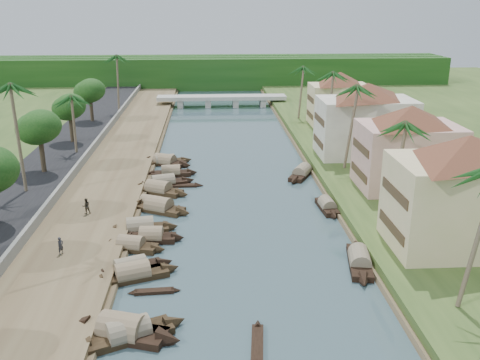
{
  "coord_description": "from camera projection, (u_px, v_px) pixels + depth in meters",
  "views": [
    {
      "loc": [
        -2.91,
        -44.31,
        22.09
      ],
      "look_at": [
        0.64,
        15.3,
        2.0
      ],
      "focal_mm": 40.0,
      "sensor_mm": 36.0,
      "label": 1
    }
  ],
  "objects": [
    {
      "name": "sampan_3",
      "position": [
        131.0,
        269.0,
        45.47
      ],
      "size": [
        7.73,
        4.46,
        2.1
      ],
      "rotation": [
        0.0,
        0.0,
        0.4
      ],
      "color": "black",
      "rests_on": "ground"
    },
    {
      "name": "person_far",
      "position": [
        86.0,
        206.0,
        55.95
      ],
      "size": [
        1.04,
        0.95,
        1.72
      ],
      "primitive_type": "imported",
      "rotation": [
        0.0,
        0.0,
        3.59
      ],
      "color": "#373026",
      "rests_on": "left_bank"
    },
    {
      "name": "person_near",
      "position": [
        61.0,
        246.0,
        47.06
      ],
      "size": [
        0.65,
        0.7,
        1.6
      ],
      "primitive_type": "imported",
      "rotation": [
        0.0,
        0.0,
        0.96
      ],
      "color": "#2A2C33",
      "rests_on": "left_bank"
    },
    {
      "name": "palm_3",
      "position": [
        331.0,
        75.0,
        81.9
      ],
      "size": [
        3.2,
        3.2,
        11.92
      ],
      "color": "#71614B",
      "rests_on": "ground"
    },
    {
      "name": "sampan_15",
      "position": [
        327.0,
        206.0,
        59.38
      ],
      "size": [
        1.89,
        6.95,
        1.89
      ],
      "rotation": [
        0.0,
        0.0,
        1.64
      ],
      "color": "black",
      "rests_on": "ground"
    },
    {
      "name": "left_bank",
      "position": [
        106.0,
        183.0,
        67.03
      ],
      "size": [
        10.0,
        180.0,
        0.8
      ],
      "primitive_type": "cube",
      "color": "brown",
      "rests_on": "ground"
    },
    {
      "name": "sampan_16",
      "position": [
        302.0,
        173.0,
        70.79
      ],
      "size": [
        5.4,
        8.56,
        2.15
      ],
      "rotation": [
        0.0,
        0.0,
        1.1
      ],
      "color": "black",
      "rests_on": "ground"
    },
    {
      "name": "sampan_8",
      "position": [
        159.0,
        208.0,
        58.91
      ],
      "size": [
        7.96,
        5.32,
        2.44
      ],
      "rotation": [
        0.0,
        0.0,
        -0.47
      ],
      "color": "black",
      "rests_on": "ground"
    },
    {
      "name": "right_bank",
      "position": [
        380.0,
        176.0,
        68.93
      ],
      "size": [
        16.0,
        180.0,
        1.2
      ],
      "primitive_type": "cube",
      "color": "#2E471C",
      "rests_on": "ground"
    },
    {
      "name": "tree_3",
      "position": [
        39.0,
        128.0,
        66.33
      ],
      "size": [
        4.96,
        4.96,
        7.81
      ],
      "color": "#423625",
      "rests_on": "ground"
    },
    {
      "name": "sampan_2",
      "position": [
        133.0,
        275.0,
        44.52
      ],
      "size": [
        8.32,
        4.31,
        2.18
      ],
      "rotation": [
        0.0,
        0.0,
        0.34
      ],
      "color": "black",
      "rests_on": "ground"
    },
    {
      "name": "sampan_0",
      "position": [
        129.0,
        334.0,
        36.61
      ],
      "size": [
        8.49,
        5.04,
        2.24
      ],
      "rotation": [
        0.0,
        0.0,
        0.42
      ],
      "color": "black",
      "rests_on": "ground"
    },
    {
      "name": "palm_7",
      "position": [
        301.0,
        69.0,
        97.04
      ],
      "size": [
        3.2,
        3.2,
        10.93
      ],
      "color": "#71614B",
      "rests_on": "ground"
    },
    {
      "name": "canoe_0",
      "position": [
        257.0,
        345.0,
        35.88
      ],
      "size": [
        1.44,
        6.15,
        0.81
      ],
      "rotation": [
        0.0,
        0.0,
        1.47
      ],
      "color": "black",
      "rests_on": "ground"
    },
    {
      "name": "sampan_13",
      "position": [
        165.0,
        162.0,
        75.59
      ],
      "size": [
        8.41,
        5.28,
        2.31
      ],
      "rotation": [
        0.0,
        0.0,
        -0.45
      ],
      "color": "black",
      "rests_on": "ground"
    },
    {
      "name": "palm_8",
      "position": [
        115.0,
        57.0,
        101.96
      ],
      "size": [
        3.2,
        3.2,
        12.19
      ],
      "color": "#71614B",
      "rests_on": "ground"
    },
    {
      "name": "sampan_5",
      "position": [
        151.0,
        237.0,
        51.6
      ],
      "size": [
        6.58,
        2.02,
        2.1
      ],
      "rotation": [
        0.0,
        0.0,
        -0.05
      ],
      "color": "black",
      "rests_on": "ground"
    },
    {
      "name": "canoe_2",
      "position": [
        179.0,
        186.0,
        66.78
      ],
      "size": [
        6.27,
        0.92,
        0.91
      ],
      "rotation": [
        0.0,
        0.0,
        0.0
      ],
      "color": "black",
      "rests_on": "ground"
    },
    {
      "name": "palm_6",
      "position": [
        71.0,
        98.0,
        74.35
      ],
      "size": [
        3.2,
        3.2,
        9.53
      ],
      "color": "#71614B",
      "rests_on": "ground"
    },
    {
      "name": "ground",
      "position": [
        243.0,
        254.0,
        49.13
      ],
      "size": [
        220.0,
        220.0,
        0.0
      ],
      "primitive_type": "plane",
      "color": "#384E54",
      "rests_on": "ground"
    },
    {
      "name": "sampan_11",
      "position": [
        171.0,
        173.0,
        70.85
      ],
      "size": [
        7.35,
        2.16,
        2.1
      ],
      "rotation": [
        0.0,
        0.0,
        0.08
      ],
      "color": "black",
      "rests_on": "ground"
    },
    {
      "name": "building_mid",
      "position": [
        408.0,
        146.0,
        61.55
      ],
      "size": [
        14.11,
        14.11,
        9.7
      ],
      "color": "#DFA89D",
      "rests_on": "right_bank"
    },
    {
      "name": "tree_5",
      "position": [
        90.0,
        91.0,
        95.18
      ],
      "size": [
        4.89,
        4.89,
        7.42
      ],
      "color": "#423625",
      "rests_on": "ground"
    },
    {
      "name": "bridge",
      "position": [
        222.0,
        99.0,
        116.7
      ],
      "size": [
        28.0,
        4.0,
        2.4
      ],
      "color": "#A6A69C",
      "rests_on": "ground"
    },
    {
      "name": "sampan_1",
      "position": [
        122.0,
        331.0,
        36.93
      ],
      "size": [
        9.04,
        4.68,
        2.58
      ],
      "rotation": [
        0.0,
        0.0,
        -0.32
      ],
      "color": "black",
      "rests_on": "ground"
    },
    {
      "name": "retaining_wall",
      "position": [
        71.0,
        176.0,
        66.49
      ],
      "size": [
        0.4,
        180.0,
        1.1
      ],
      "primitive_type": "cube",
      "color": "gray",
      "rests_on": "left_bank"
    },
    {
      "name": "road",
      "position": [
        36.0,
        182.0,
        66.45
      ],
      "size": [
        8.0,
        180.0,
        1.4
      ],
      "primitive_type": "cube",
      "color": "black",
      "rests_on": "ground"
    },
    {
      "name": "sampan_4",
      "position": [
        131.0,
        246.0,
        49.74
      ],
      "size": [
        7.04,
        3.21,
        1.99
      ],
      "rotation": [
        0.0,
        0.0,
        -0.26
      ],
      "color": "black",
      "rests_on": "ground"
    },
    {
      "name": "building_far",
      "position": [
        366.0,
        119.0,
        74.65
      ],
      "size": [
        15.59,
        15.59,
        10.2
      ],
      "color": "white",
      "rests_on": "right_bank"
    },
    {
      "name": "sampan_6",
      "position": [
        140.0,
        228.0,
        53.56
      ],
      "size": [
        7.99,
        2.87,
        2.32
      ],
      "rotation": [
        0.0,
        0.0,
        0.14
      ],
      "color": "black",
      "rests_on": "ground"
    },
    {
      "name": "sampan_9",
      "position": [
        163.0,
        183.0,
        67.0
      ],
      "size": [
        8.39,
        3.92,
        2.11
      ],
      "rotation": [
        0.0,
        0.0,
        0.29
      ],
      "color": "black",
      "rests_on": "ground"
    },
    {
      "name": "palm_1",
      "position": [
        400.0,
        126.0,
        52.79
      ],
      "size": [
        3.2,
        3.2,
        10.88
      ],
      "color": "#71614B",
      "rests_on": "ground"
    },
    {
      "name": "building_near",
      "position": [
        463.0,
        192.0,
        46.27
      ],
      "size": [
        14.85,
        14.85,
        10.2
      ],
      "color": "beige",
      "rests_on": "right_bank"
    },
    {
      "name": "sampan_14",
      "position": [
        360.0,
        261.0,
        46.87
      ],
      "size": [
        3.1,
        9.01,
        2.15
      ],
      "rotation": [
        0.0,
        0.0,
        1.4
      ],
      "color": "black",
      "rests_on": "ground"
    },
    {
      "name": "sampan_7",
      "position": [
        151.0,
        203.0,
        60.28
      ],
      "size": [
        6.36,
        3.94,
        1.78
      ],
      "rotation": [
        0.0,
        0.0,
        -0.44
      ],
      "color": "black",
      "rests_on": "ground"
    },
    {
      "name": "palm_5",
      "position": [
        12.0,
        88.0,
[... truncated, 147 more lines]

